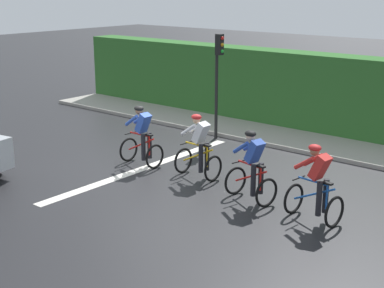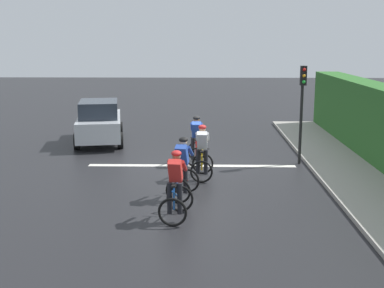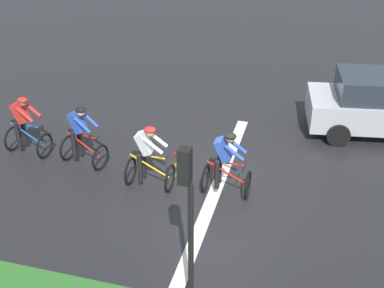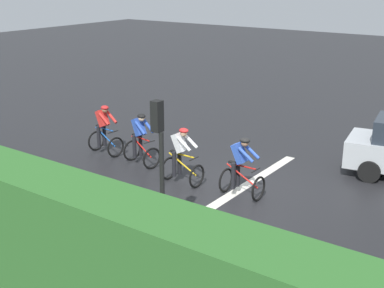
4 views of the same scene
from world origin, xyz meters
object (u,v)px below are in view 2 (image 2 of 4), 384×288
car_silver (99,122)px  traffic_light_near_crossing (302,99)px  cyclist_fourth (196,141)px  cyclist_mid (202,153)px  cyclist_second (183,169)px  cyclist_lead (176,187)px

car_silver → traffic_light_near_crossing: 8.44m
cyclist_fourth → cyclist_mid: bearing=96.2°
cyclist_second → car_silver: 8.26m
cyclist_lead → cyclist_second: bearing=-93.2°
cyclist_fourth → traffic_light_near_crossing: traffic_light_near_crossing is taller
cyclist_mid → traffic_light_near_crossing: size_ratio=0.50×
cyclist_mid → car_silver: size_ratio=0.38×
cyclist_second → car_silver: (3.71, -7.38, 0.08)m
cyclist_second → cyclist_fourth: same height
cyclist_second → cyclist_mid: size_ratio=1.00×
cyclist_lead → cyclist_mid: 3.67m
cyclist_fourth → car_silver: bearing=-41.6°
cyclist_second → cyclist_fourth: bearing=-94.7°
cyclist_lead → cyclist_second: same height
cyclist_second → traffic_light_near_crossing: 5.65m
cyclist_second → cyclist_mid: 2.03m
cyclist_lead → cyclist_fourth: (-0.41, -5.46, 0.00)m
cyclist_second → traffic_light_near_crossing: size_ratio=0.50×
cyclist_mid → cyclist_lead: bearing=80.5°
cyclist_fourth → traffic_light_near_crossing: 3.81m
cyclist_fourth → cyclist_second: bearing=85.3°
cyclist_lead → car_silver: size_ratio=0.38×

